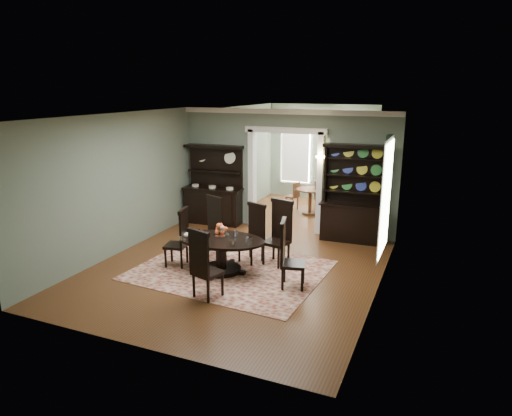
{
  "coord_description": "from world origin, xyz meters",
  "views": [
    {
      "loc": [
        3.67,
        -7.58,
        3.53
      ],
      "look_at": [
        0.22,
        0.6,
        1.15
      ],
      "focal_mm": 32.0,
      "sensor_mm": 36.0,
      "label": 1
    }
  ],
  "objects": [
    {
      "name": "rug",
      "position": [
        -0.07,
        -0.03,
        0.01
      ],
      "size": [
        3.73,
        3.02,
        0.01
      ],
      "primitive_type": "cube",
      "rotation": [
        0.0,
        0.0,
        -0.06
      ],
      "color": "maroon",
      "rests_on": "floor"
    },
    {
      "name": "welsh_dresser",
      "position": [
        1.74,
        2.75,
        0.82
      ],
      "size": [
        1.47,
        0.59,
        2.26
      ],
      "rotation": [
        0.0,
        0.0,
        0.04
      ],
      "color": "black",
      "rests_on": "floor"
    },
    {
      "name": "right_window",
      "position": [
        2.69,
        0.93,
        1.6
      ],
      "size": [
        0.15,
        1.47,
        2.12
      ],
      "color": "white",
      "rests_on": "wall_right"
    },
    {
      "name": "parlor",
      "position": [
        0.0,
        5.53,
        1.52
      ],
      "size": [
        3.51,
        3.5,
        3.01
      ],
      "color": "brown",
      "rests_on": "ground"
    },
    {
      "name": "dining_table",
      "position": [
        -0.2,
        -0.15,
        0.47
      ],
      "size": [
        1.81,
        1.73,
        0.68
      ],
      "rotation": [
        0.0,
        0.0,
        0.08
      ],
      "color": "black",
      "rests_on": "rug"
    },
    {
      "name": "wall_sconce",
      "position": [
        0.95,
        2.85,
        1.89
      ],
      "size": [
        0.27,
        0.21,
        0.21
      ],
      "color": "gold",
      "rests_on": "back_wall_right"
    },
    {
      "name": "parlor_chair_left",
      "position": [
        -0.36,
        4.81,
        0.45
      ],
      "size": [
        0.39,
        0.38,
        0.84
      ],
      "rotation": [
        0.0,
        0.0,
        1.25
      ],
      "color": "#5D301A",
      "rests_on": "parlor_floor"
    },
    {
      "name": "centerpiece",
      "position": [
        -0.25,
        -0.06,
        0.76
      ],
      "size": [
        1.55,
        1.0,
        0.25
      ],
      "color": "silver",
      "rests_on": "dining_table"
    },
    {
      "name": "chair_end_left",
      "position": [
        -1.09,
        -0.2,
        0.63
      ],
      "size": [
        0.5,
        0.52,
        1.21
      ],
      "rotation": [
        0.0,
        0.0,
        1.78
      ],
      "color": "black",
      "rests_on": "rug"
    },
    {
      "name": "chair_far_mid",
      "position": [
        0.15,
        0.66,
        0.64
      ],
      "size": [
        0.56,
        0.55,
        1.22
      ],
      "rotation": [
        0.0,
        0.0,
        2.82
      ],
      "color": "black",
      "rests_on": "rug"
    },
    {
      "name": "room",
      "position": [
        0.0,
        0.04,
        1.58
      ],
      "size": [
        5.51,
        6.01,
        3.01
      ],
      "color": "brown",
      "rests_on": "ground"
    },
    {
      "name": "chair_end_right",
      "position": [
        1.22,
        -0.32,
        0.66
      ],
      "size": [
        0.54,
        0.56,
        1.26
      ],
      "rotation": [
        0.0,
        0.0,
        -1.33
      ],
      "color": "black",
      "rests_on": "rug"
    },
    {
      "name": "chair_far_right",
      "position": [
        0.68,
        0.73,
        0.7
      ],
      "size": [
        0.58,
        0.57,
        1.33
      ],
      "rotation": [
        0.0,
        0.0,
        2.91
      ],
      "color": "black",
      "rests_on": "rug"
    },
    {
      "name": "sideboard",
      "position": [
        -1.9,
        2.76,
        0.72
      ],
      "size": [
        1.6,
        0.66,
        2.07
      ],
      "rotation": [
        0.0,
        0.0,
        0.07
      ],
      "color": "black",
      "rests_on": "floor"
    },
    {
      "name": "parlor_chair_right",
      "position": [
        0.42,
        4.72,
        0.51
      ],
      "size": [
        0.44,
        0.43,
        0.96
      ],
      "rotation": [
        0.0,
        0.0,
        -1.26
      ],
      "color": "#5D301A",
      "rests_on": "parlor_floor"
    },
    {
      "name": "parlor_table",
      "position": [
        0.2,
        4.58,
        0.48
      ],
      "size": [
        0.79,
        0.79,
        0.73
      ],
      "color": "#5D301A",
      "rests_on": "parlor_floor"
    },
    {
      "name": "doorway_trim",
      "position": [
        0.0,
        3.0,
        1.62
      ],
      "size": [
        2.08,
        0.25,
        2.57
      ],
      "color": "white",
      "rests_on": "floor"
    },
    {
      "name": "chair_far_left",
      "position": [
        -0.83,
        0.64,
        0.67
      ],
      "size": [
        0.61,
        0.59,
        1.28
      ],
      "rotation": [
        0.0,
        0.0,
        2.75
      ],
      "color": "black",
      "rests_on": "rug"
    },
    {
      "name": "chair_near",
      "position": [
        0.06,
        -1.32,
        0.66
      ],
      "size": [
        0.57,
        0.55,
        1.25
      ],
      "rotation": [
        0.0,
        0.0,
        -0.29
      ],
      "color": "black",
      "rests_on": "rug"
    }
  ]
}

